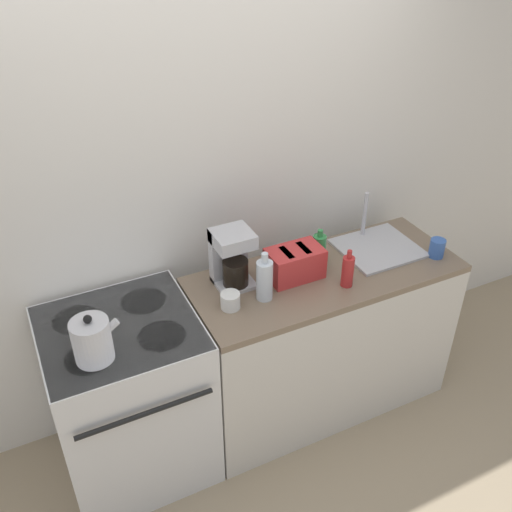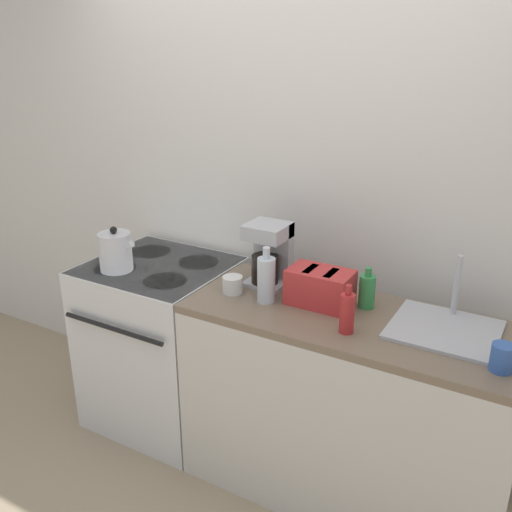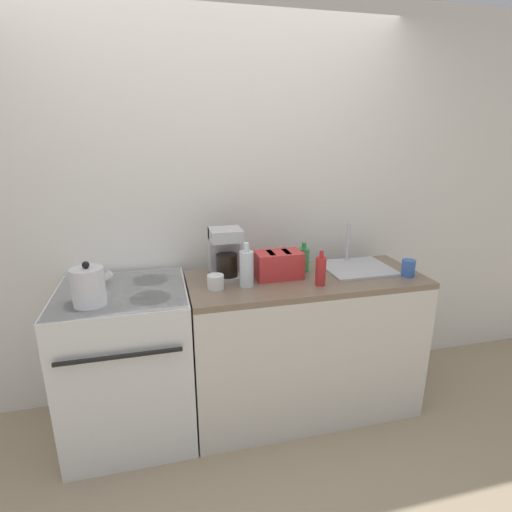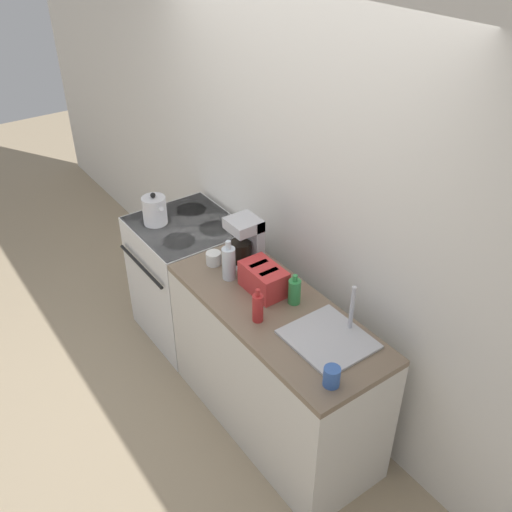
% 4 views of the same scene
% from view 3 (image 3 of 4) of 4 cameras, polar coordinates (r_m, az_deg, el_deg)
% --- Properties ---
extents(ground_plane, '(12.00, 12.00, 0.00)m').
position_cam_3_polar(ground_plane, '(2.61, -2.90, -26.03)').
color(ground_plane, tan).
extents(wall_back, '(8.00, 0.05, 2.60)m').
position_cam_3_polar(wall_back, '(2.67, -6.43, 6.62)').
color(wall_back, silver).
rests_on(wall_back, ground_plane).
extents(stove, '(0.72, 0.71, 0.93)m').
position_cam_3_polar(stove, '(2.58, -17.77, -14.20)').
color(stove, silver).
rests_on(stove, ground_plane).
extents(counter_block, '(1.45, 0.59, 0.93)m').
position_cam_3_polar(counter_block, '(2.68, 6.86, -12.43)').
color(counter_block, silver).
rests_on(counter_block, ground_plane).
extents(kettle, '(0.21, 0.17, 0.23)m').
position_cam_3_polar(kettle, '(2.22, -22.78, -4.00)').
color(kettle, silver).
rests_on(kettle, stove).
extents(toaster, '(0.28, 0.17, 0.16)m').
position_cam_3_polar(toaster, '(2.44, 3.21, -1.23)').
color(toaster, red).
rests_on(toaster, counter_block).
extents(coffee_maker, '(0.19, 0.19, 0.31)m').
position_cam_3_polar(coffee_maker, '(2.43, -4.37, 0.58)').
color(coffee_maker, '#B7B7BC').
rests_on(coffee_maker, counter_block).
extents(sink_tray, '(0.42, 0.38, 0.28)m').
position_cam_3_polar(sink_tray, '(2.69, 14.15, -1.44)').
color(sink_tray, '#B7B7BC').
rests_on(sink_tray, counter_block).
extents(bottle_green, '(0.07, 0.07, 0.19)m').
position_cam_3_polar(bottle_green, '(2.56, 6.81, -0.45)').
color(bottle_green, '#338C47').
rests_on(bottle_green, counter_block).
extents(bottle_clear, '(0.08, 0.08, 0.26)m').
position_cam_3_polar(bottle_clear, '(2.29, -1.37, -1.74)').
color(bottle_clear, silver).
rests_on(bottle_clear, counter_block).
extents(bottle_red, '(0.06, 0.06, 0.21)m').
position_cam_3_polar(bottle_red, '(2.34, 9.23, -2.10)').
color(bottle_red, '#B72828').
rests_on(bottle_red, counter_block).
extents(cup_blue, '(0.08, 0.08, 0.10)m').
position_cam_3_polar(cup_blue, '(2.64, 20.91, -1.62)').
color(cup_blue, '#3860B2').
rests_on(cup_blue, counter_block).
extents(cup_white, '(0.09, 0.09, 0.08)m').
position_cam_3_polar(cup_white, '(2.28, -5.80, -3.69)').
color(cup_white, white).
rests_on(cup_white, counter_block).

